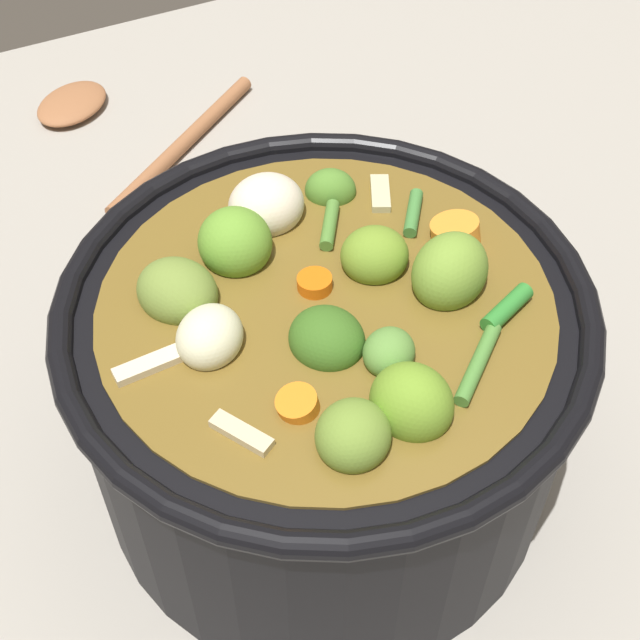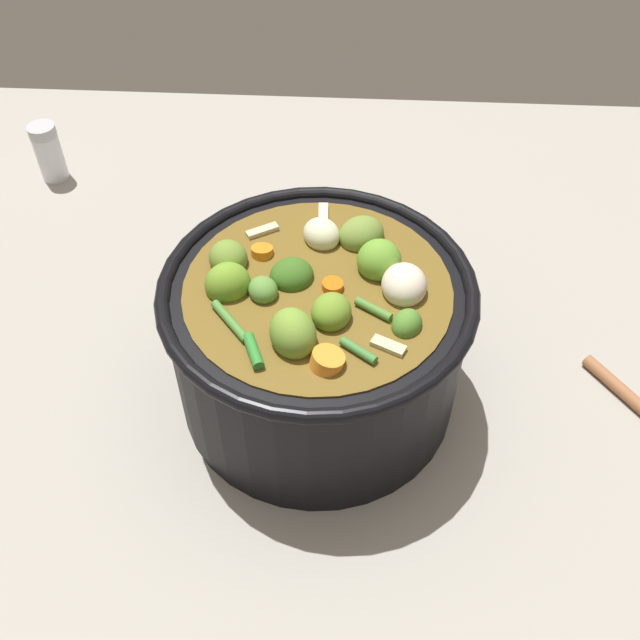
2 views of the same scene
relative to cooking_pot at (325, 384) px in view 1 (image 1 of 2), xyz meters
name	(u,v)px [view 1 (image 1 of 2)]	position (x,y,z in m)	size (l,w,h in m)	color
ground_plane	(325,462)	(0.00, 0.00, -0.08)	(1.10, 1.10, 0.00)	#9E998E
cooking_pot	(325,384)	(0.00, 0.00, 0.00)	(0.28, 0.28, 0.18)	black
wooden_spoon	(114,118)	(-0.39, -0.01, -0.07)	(0.20, 0.20, 0.01)	#9C623C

